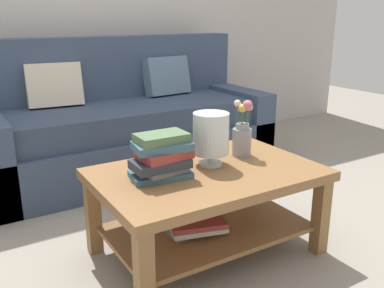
{
  "coord_description": "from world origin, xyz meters",
  "views": [
    {
      "loc": [
        -1.14,
        -2.13,
        1.23
      ],
      "look_at": [
        -0.01,
        -0.28,
        0.57
      ],
      "focal_mm": 39.73,
      "sensor_mm": 36.0,
      "label": 1
    }
  ],
  "objects": [
    {
      "name": "couch",
      "position": [
        0.14,
        0.98,
        0.36
      ],
      "size": [
        2.25,
        0.9,
        1.06
      ],
      "color": "#384760",
      "rests_on": "ground"
    },
    {
      "name": "book_stack_main",
      "position": [
        -0.25,
        -0.4,
        0.58
      ],
      "size": [
        0.31,
        0.21,
        0.22
      ],
      "color": "#3D6075",
      "rests_on": "coffee_table"
    },
    {
      "name": "back_wall",
      "position": [
        0.0,
        1.65,
        1.35
      ],
      "size": [
        6.4,
        0.12,
        2.7
      ],
      "primitive_type": "cube",
      "color": "#BCB7B2",
      "rests_on": "ground"
    },
    {
      "name": "ground_plane",
      "position": [
        0.0,
        0.0,
        0.0
      ],
      "size": [
        10.0,
        10.0,
        0.0
      ],
      "primitive_type": "plane",
      "color": "gray"
    },
    {
      "name": "flower_pitcher",
      "position": [
        0.29,
        -0.33,
        0.59
      ],
      "size": [
        0.11,
        0.11,
        0.32
      ],
      "color": "gray",
      "rests_on": "coffee_table"
    },
    {
      "name": "glass_hurricane_vase",
      "position": [
        0.05,
        -0.37,
        0.63
      ],
      "size": [
        0.19,
        0.19,
        0.28
      ],
      "color": "silver",
      "rests_on": "coffee_table"
    },
    {
      "name": "coffee_table",
      "position": [
        -0.01,
        -0.43,
        0.33
      ],
      "size": [
        1.14,
        0.74,
        0.47
      ],
      "color": "olive",
      "rests_on": "ground"
    }
  ]
}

